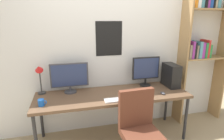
# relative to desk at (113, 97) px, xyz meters

# --- Properties ---
(wall_back) EXTENTS (4.62, 0.11, 2.60)m
(wall_back) POSITION_rel_desk_xyz_m (0.00, 0.42, 0.61)
(wall_back) COLOR silver
(wall_back) RESTS_ON ground_plane
(desk) EXTENTS (2.22, 0.68, 0.74)m
(desk) POSITION_rel_desk_xyz_m (0.00, 0.00, 0.00)
(desk) COLOR brown
(desk) RESTS_ON ground_plane
(bookshelf) EXTENTS (0.83, 0.28, 2.25)m
(bookshelf) POSITION_rel_desk_xyz_m (1.60, 0.23, 0.73)
(bookshelf) COLOR #9E7A4C
(bookshelf) RESTS_ON ground_plane
(office_chair) EXTENTS (0.52, 0.52, 0.99)m
(office_chair) POSITION_rel_desk_xyz_m (0.18, -0.64, -0.29)
(office_chair) COLOR #2D2D33
(office_chair) RESTS_ON ground_plane
(monitor_left) EXTENTS (0.55, 0.18, 0.45)m
(monitor_left) POSITION_rel_desk_xyz_m (-0.60, 0.21, 0.29)
(monitor_left) COLOR #38383D
(monitor_left) RESTS_ON desk
(monitor_right) EXTENTS (0.45, 0.18, 0.48)m
(monitor_right) POSITION_rel_desk_xyz_m (0.60, 0.21, 0.32)
(monitor_right) COLOR black
(monitor_right) RESTS_ON desk
(pc_tower) EXTENTS (0.17, 0.34, 0.37)m
(pc_tower) POSITION_rel_desk_xyz_m (0.99, 0.10, 0.23)
(pc_tower) COLOR black
(pc_tower) RESTS_ON desk
(desk_lamp) EXTENTS (0.11, 0.16, 0.46)m
(desk_lamp) POSITION_rel_desk_xyz_m (-1.01, 0.23, 0.36)
(desk_lamp) COLOR #333333
(desk_lamp) RESTS_ON desk
(keyboard_main) EXTENTS (0.34, 0.13, 0.02)m
(keyboard_main) POSITION_rel_desk_xyz_m (0.00, -0.23, 0.06)
(keyboard_main) COLOR silver
(keyboard_main) RESTS_ON desk
(computer_mouse) EXTENTS (0.06, 0.10, 0.03)m
(computer_mouse) POSITION_rel_desk_xyz_m (0.71, -0.18, 0.07)
(computer_mouse) COLOR #38383D
(computer_mouse) RESTS_ON desk
(coffee_mug) EXTENTS (0.11, 0.08, 0.09)m
(coffee_mug) POSITION_rel_desk_xyz_m (-0.97, -0.16, 0.10)
(coffee_mug) COLOR blue
(coffee_mug) RESTS_ON desk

